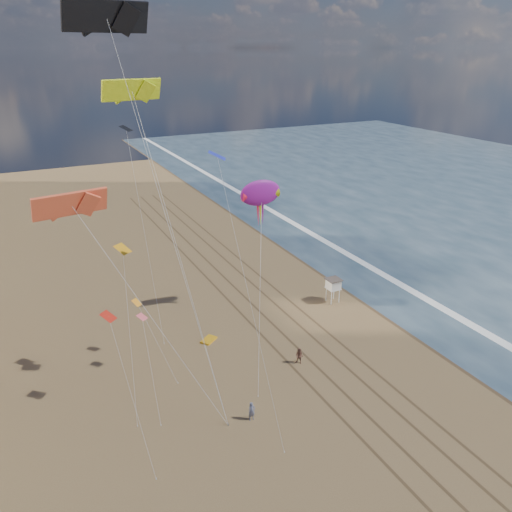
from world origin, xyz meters
The scene contains 11 objects.
ground centered at (0.00, 0.00, 0.00)m, with size 260.00×260.00×0.00m, color brown.
wet_sand centered at (19.00, 40.00, 0.00)m, with size 260.00×260.00×0.00m, color #42301E.
foam centered at (23.20, 40.00, 0.00)m, with size 260.00×260.00×0.00m, color white.
tracks centered at (2.55, 30.00, 0.01)m, with size 7.68×120.00×0.01m.
lifeguard_stand centered at (11.24, 27.35, 2.60)m, with size 1.87×1.87×3.38m.
grounded_kite centered at (-7.33, 25.73, 0.11)m, with size 1.90×1.21×0.22m, color orange.
show_kite centered at (1.65, 30.10, 15.64)m, with size 6.66×8.62×23.31m.
kite_flyer_a centered at (-8.74, 11.38, 0.95)m, with size 0.69×0.45×1.90m, color slate.
kite_flyer_b centered at (-0.20, 17.06, 0.94)m, with size 0.91×0.71×1.87m, color brown.
parafoils centered at (-16.76, 21.51, 28.58)m, with size 13.60×12.99×14.95m.
small_kites centered at (-14.26, 23.43, 15.57)m, with size 12.07×18.26×17.89m.
Camera 1 is at (-24.78, -21.63, 31.76)m, focal length 35.00 mm.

